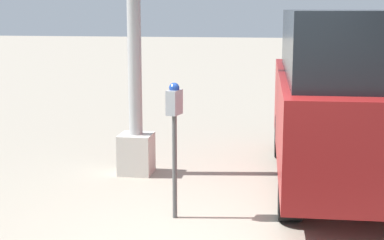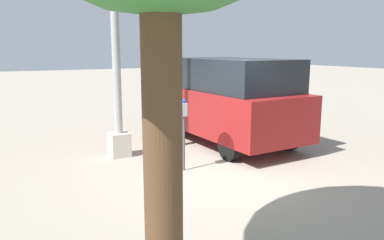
% 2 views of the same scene
% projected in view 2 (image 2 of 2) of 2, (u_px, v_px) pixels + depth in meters
% --- Properties ---
extents(ground_plane, '(80.00, 80.00, 0.00)m').
position_uv_depth(ground_plane, '(226.00, 174.00, 7.45)').
color(ground_plane, gray).
extents(parking_meter_near, '(0.22, 0.15, 1.47)m').
position_uv_depth(parking_meter_near, '(184.00, 118.00, 7.46)').
color(parking_meter_near, '#4C4C4C').
rests_on(parking_meter_near, ground).
extents(lamp_post, '(0.44, 0.44, 5.76)m').
position_uv_depth(lamp_post, '(116.00, 67.00, 8.30)').
color(lamp_post, beige).
rests_on(lamp_post, ground).
extents(parked_van, '(4.47, 2.16, 2.21)m').
position_uv_depth(parked_van, '(228.00, 99.00, 9.70)').
color(parked_van, maroon).
rests_on(parked_van, ground).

